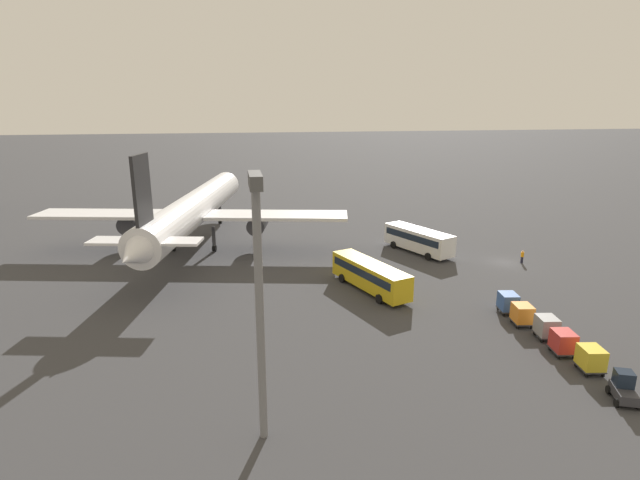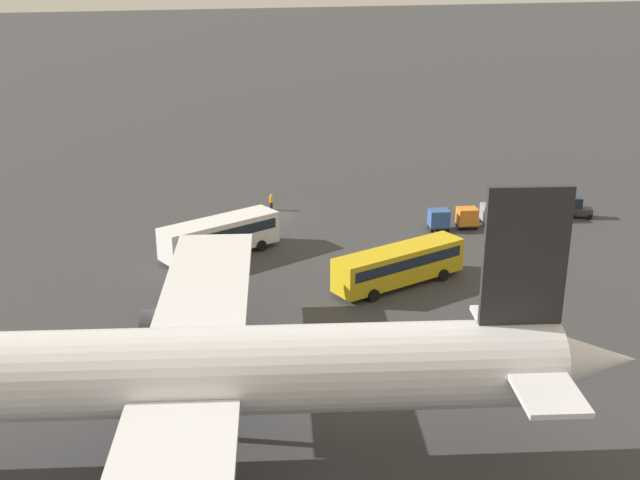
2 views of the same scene
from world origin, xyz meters
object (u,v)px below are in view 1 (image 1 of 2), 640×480
shuttle_bus_far (370,274)px  cargo_cart_yellow (591,358)px  airplane (194,209)px  cargo_cart_grey (547,326)px  shuttle_bus_near (418,239)px  cargo_cart_orange (522,314)px  cargo_cart_blue (508,302)px  worker_person (522,257)px  baggage_tug (624,388)px  cargo_cart_red (563,341)px

shuttle_bus_far → cargo_cart_yellow: size_ratio=5.41×
airplane → shuttle_bus_far: bearing=-123.7°
shuttle_bus_far → cargo_cart_grey: 18.80m
shuttle_bus_near → cargo_cart_orange: bearing=158.5°
airplane → cargo_cart_blue: bearing=-120.4°
airplane → shuttle_bus_far: (-20.43, -20.12, -3.83)m
shuttle_bus_near → cargo_cart_grey: shuttle_bus_near is taller
shuttle_bus_near → cargo_cart_orange: (-24.43, -1.00, -0.78)m
airplane → worker_person: bearing=-97.1°
shuttle_bus_far → worker_person: 23.11m
baggage_tug → cargo_cart_red: (6.70, 0.04, 0.25)m
airplane → cargo_cart_yellow: size_ratio=22.37×
shuttle_bus_far → cargo_cart_grey: (-14.25, -12.23, -0.72)m
worker_person → cargo_cart_yellow: size_ratio=0.78×
shuttle_bus_near → cargo_cart_blue: (-21.55, -1.21, -0.78)m
worker_person → cargo_cart_grey: 22.64m
shuttle_bus_far → cargo_cart_grey: bearing=-159.0°
shuttle_bus_far → baggage_tug: shuttle_bus_far is taller
airplane → cargo_cart_red: airplane is taller
airplane → worker_person: 45.05m
cargo_cart_yellow → airplane: bearing=38.6°
shuttle_bus_near → baggage_tug: shuttle_bus_near is taller
airplane → baggage_tug: airplane is taller
shuttle_bus_far → cargo_cart_orange: bearing=-154.0°
shuttle_bus_far → baggage_tug: 26.64m
cargo_cart_grey → shuttle_bus_near: bearing=3.4°
cargo_cart_grey → airplane: bearing=43.0°
cargo_cart_orange → worker_person: bearing=-31.5°
cargo_cart_blue → cargo_cart_orange: bearing=175.8°
cargo_cart_blue → airplane: bearing=47.9°
airplane → cargo_cart_blue: 43.34m
cargo_cart_red → cargo_cart_orange: size_ratio=1.00×
cargo_cart_yellow → cargo_cart_red: size_ratio=1.00×
cargo_cart_orange → cargo_cart_blue: same height
shuttle_bus_near → worker_person: (-7.04, -11.65, -1.10)m
airplane → shuttle_bus_far: airplane is taller
baggage_tug → cargo_cart_orange: 12.47m
airplane → cargo_cart_orange: bearing=-123.3°
cargo_cart_red → shuttle_bus_near: bearing=2.2°
airplane → cargo_cart_grey: airplane is taller
cargo_cart_blue → shuttle_bus_near: bearing=3.2°
shuttle_bus_near → cargo_cart_orange: shuttle_bus_near is taller
cargo_cart_red → cargo_cart_orange: same height
cargo_cart_grey → shuttle_bus_far: bearing=40.6°
cargo_cart_red → cargo_cart_blue: same height
airplane → cargo_cart_orange: 45.17m
cargo_cart_grey → cargo_cart_red: bearing=171.7°
shuttle_bus_near → shuttle_bus_far: (-13.06, 10.64, -0.06)m
cargo_cart_yellow → cargo_cart_blue: same height
airplane → cargo_cart_blue: airplane is taller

